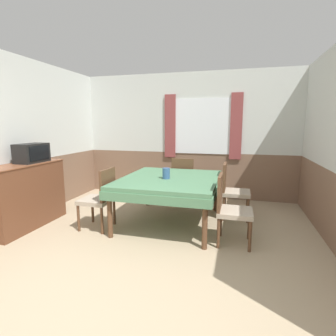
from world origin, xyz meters
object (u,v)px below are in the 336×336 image
Objects in this scene: chair_right_near at (230,207)px; chair_left_near at (100,197)px; tv at (32,153)px; sideboard at (25,195)px; chair_right_far at (232,189)px; vase at (166,173)px; dining_table at (170,184)px; chair_head_window at (184,179)px.

chair_left_near is at bearing -90.00° from chair_right_near.
tv is at bearing -88.75° from chair_right_near.
chair_left_near is at bearing 11.49° from sideboard.
chair_right_far is at bearing 22.33° from sideboard.
chair_right_far is at bearing -180.00° from chair_right_near.
vase is at bearing -65.56° from chair_left_near.
sideboard reaches higher than chair_left_near.
sideboard is 2.63× the size of tv.
dining_table is 10.36× the size of vase.
vase is (-0.97, -0.59, 0.32)m from chair_right_far.
dining_table is 3.53× the size of tv.
tv reaches higher than dining_table.
chair_head_window is at bearing -148.83° from chair_right_near.
chair_right_far reaches higher than dining_table.
chair_right_near reaches higher than vase.
chair_right_far is 1.00× the size of chair_head_window.
dining_table is 1.87× the size of chair_left_near.
sideboard reaches higher than vase.
chair_left_near is 2.12m from chair_right_far.
dining_table is 1.07m from chair_right_far.
chair_right_near is at bearing 4.38° from sideboard.
chair_head_window is at bearing 88.24° from vase.
chair_right_far reaches higher than vase.
chair_head_window reaches higher than dining_table.
chair_left_near is 0.72× the size of sideboard.
chair_right_far is at bearing 28.21° from dining_table.
chair_left_near is 1.04m from vase.
chair_right_near is 1.89× the size of tv.
vase is at bearing -112.87° from chair_right_near.
sideboard is at bearing -160.50° from dining_table.
vase is at bearing 13.34° from tv.
chair_right_far is 0.72× the size of sideboard.
chair_right_near reaches higher than dining_table.
chair_right_near is at bearing -22.87° from vase.
sideboard is (-2.07, -0.73, -0.14)m from dining_table.
vase is (0.90, 0.41, 0.32)m from chair_left_near.
tv is at bearing -164.44° from dining_table.
chair_right_near is at bearing 1.25° from tv.
chair_head_window is 1.89× the size of tv.
dining_table is 1.87× the size of chair_head_window.
chair_right_near is at bearing -58.83° from chair_head_window.
chair_right_far is at bearing -30.14° from chair_head_window.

